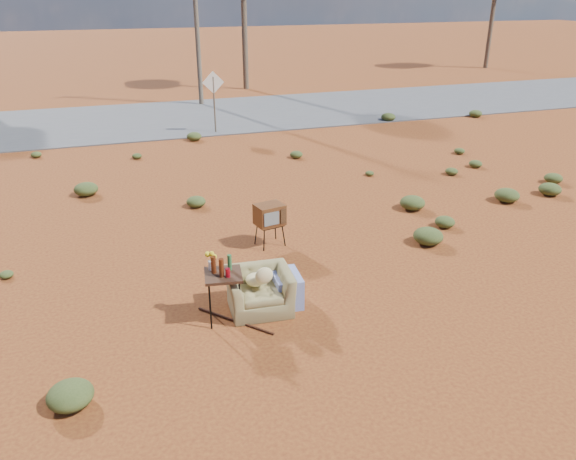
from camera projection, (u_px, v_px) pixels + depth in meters
name	position (u px, v px, depth m)	size (l,w,h in m)	color
ground	(275.00, 299.00, 9.54)	(140.00, 140.00, 0.00)	brown
highway	(164.00, 118.00, 22.58)	(140.00, 7.00, 0.04)	#565659
armchair	(264.00, 285.00, 9.13)	(1.27, 0.79, 0.91)	olive
tv_unit	(270.00, 215.00, 11.29)	(0.63, 0.54, 0.89)	black
side_table	(220.00, 271.00, 8.66)	(0.65, 0.65, 1.14)	#362013
rusty_bar	(235.00, 321.00, 8.90)	(0.04, 0.04, 1.46)	#462212
road_sign	(214.00, 91.00, 19.82)	(0.78, 0.06, 2.19)	brown
utility_pole_center	(196.00, 6.00, 23.69)	(1.40, 0.20, 8.00)	brown
scrub_patch	(185.00, 208.00, 13.08)	(17.49, 8.07, 0.33)	#445023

